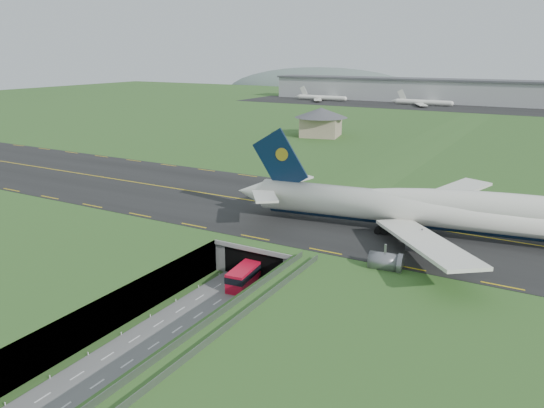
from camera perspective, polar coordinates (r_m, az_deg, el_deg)
The scene contains 10 objects.
ground at distance 88.98m, azimuth -4.77°, elevation -9.85°, with size 900.00×900.00×0.00m, color #2B4F1F.
airfield_deck at distance 87.72m, azimuth -4.81°, elevation -8.08°, with size 800.00×800.00×6.00m, color gray.
trench_road at distance 83.55m, azimuth -7.72°, elevation -11.69°, with size 12.00×75.00×0.20m, color slate.
taxiway at distance 113.62m, azimuth 4.55°, elevation -0.72°, with size 800.00×44.00×0.18m, color black.
tunnel_portal at distance 100.73m, azimuth 0.55°, elevation -4.55°, with size 17.00×22.30×6.00m.
guideway at distance 67.09m, azimuth -6.32°, elevation -13.98°, with size 3.00×53.00×7.05m.
jumbo_jet at distance 101.00m, azimuth 19.49°, elevation -0.81°, with size 86.93×56.81×18.97m.
shuttle_tram at distance 91.42m, azimuth -2.98°, elevation -7.77°, with size 4.21×8.88×3.47m.
service_building at distance 214.56m, azimuth 5.30°, elevation 9.04°, with size 24.96×24.96×11.46m.
cargo_terminal at distance 368.85m, azimuth 22.83°, elevation 10.99°, with size 320.00×67.00×15.60m.
Camera 1 is at (45.74, -65.72, 38.82)m, focal length 35.00 mm.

